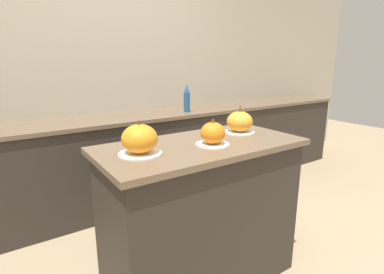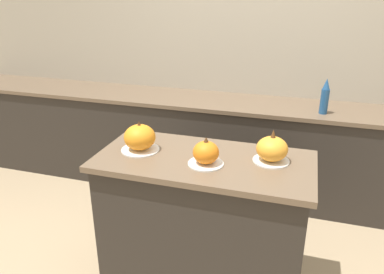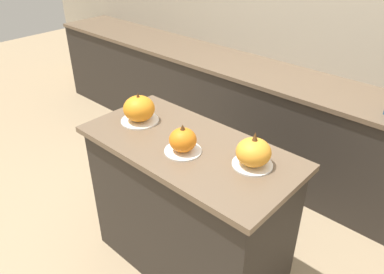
{
  "view_description": "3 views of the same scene",
  "coord_description": "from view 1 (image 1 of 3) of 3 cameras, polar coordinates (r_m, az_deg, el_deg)",
  "views": [
    {
      "loc": [
        -1.02,
        -1.41,
        1.42
      ],
      "look_at": [
        -0.06,
        0.01,
        0.99
      ],
      "focal_mm": 28.0,
      "sensor_mm": 36.0,
      "label": 1
    },
    {
      "loc": [
        0.51,
        -1.89,
        1.87
      ],
      "look_at": [
        -0.08,
        0.02,
        1.06
      ],
      "focal_mm": 35.0,
      "sensor_mm": 36.0,
      "label": 2
    },
    {
      "loc": [
        1.19,
        -1.27,
        2.04
      ],
      "look_at": [
        0.07,
        -0.05,
        1.04
      ],
      "focal_mm": 35.0,
      "sensor_mm": 36.0,
      "label": 3
    }
  ],
  "objects": [
    {
      "name": "wall_back",
      "position": [
        3.23,
        -15.87,
        10.62
      ],
      "size": [
        8.0,
        0.06,
        2.5
      ],
      "color": "#B2A893",
      "rests_on": "ground_plane"
    },
    {
      "name": "kitchen_island",
      "position": [
        1.98,
        1.73,
        -14.43
      ],
      "size": [
        1.26,
        0.62,
        0.95
      ],
      "color": "#2D2823",
      "rests_on": "ground_plane"
    },
    {
      "name": "back_counter",
      "position": [
        3.07,
        -12.9,
        -4.52
      ],
      "size": [
        6.0,
        0.6,
        0.91
      ],
      "color": "#2D2823",
      "rests_on": "ground_plane"
    },
    {
      "name": "pumpkin_cake_left",
      "position": [
        1.59,
        -9.99,
        -0.5
      ],
      "size": [
        0.23,
        0.23,
        0.19
      ],
      "color": "white",
      "rests_on": "kitchen_island"
    },
    {
      "name": "pumpkin_cake_center",
      "position": [
        1.75,
        3.98,
        0.56
      ],
      "size": [
        0.2,
        0.2,
        0.16
      ],
      "color": "white",
      "rests_on": "kitchen_island"
    },
    {
      "name": "pumpkin_cake_right",
      "position": [
        2.07,
        9.06,
        2.81
      ],
      "size": [
        0.21,
        0.21,
        0.19
      ],
      "color": "white",
      "rests_on": "kitchen_island"
    },
    {
      "name": "bottle_tall",
      "position": [
        3.13,
        -1.01,
        7.3
      ],
      "size": [
        0.07,
        0.07,
        0.29
      ],
      "color": "#235184",
      "rests_on": "back_counter"
    }
  ]
}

